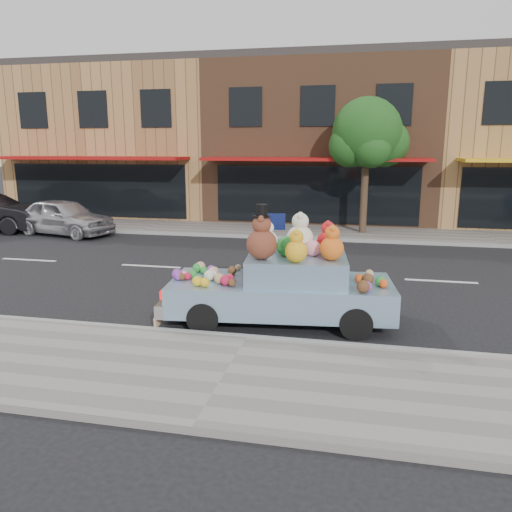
# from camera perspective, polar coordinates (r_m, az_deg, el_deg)

# --- Properties ---
(ground) EXTENTS (120.00, 120.00, 0.00)m
(ground) POSITION_cam_1_polar(r_m,az_deg,el_deg) (13.72, 3.63, -2.00)
(ground) COLOR black
(ground) RESTS_ON ground
(near_sidewalk) EXTENTS (60.00, 3.00, 0.12)m
(near_sidewalk) POSITION_cam_1_polar(r_m,az_deg,el_deg) (7.68, -3.57, -13.55)
(near_sidewalk) COLOR gray
(near_sidewalk) RESTS_ON ground
(far_sidewalk) EXTENTS (60.00, 3.00, 0.12)m
(far_sidewalk) POSITION_cam_1_polar(r_m,az_deg,el_deg) (20.02, 6.31, 2.75)
(far_sidewalk) COLOR gray
(far_sidewalk) RESTS_ON ground
(near_kerb) EXTENTS (60.00, 0.12, 0.13)m
(near_kerb) POSITION_cam_1_polar(r_m,az_deg,el_deg) (9.01, -1.02, -9.43)
(near_kerb) COLOR gray
(near_kerb) RESTS_ON ground
(far_kerb) EXTENTS (60.00, 0.12, 0.13)m
(far_kerb) POSITION_cam_1_polar(r_m,az_deg,el_deg) (18.55, 5.86, 2.00)
(far_kerb) COLOR gray
(far_kerb) RESTS_ON ground
(storefront_left) EXTENTS (10.00, 9.80, 7.30)m
(storefront_left) POSITION_cam_1_polar(r_m,az_deg,el_deg) (27.78, -13.80, 12.61)
(storefront_left) COLOR #AA7B47
(storefront_left) RESTS_ON ground
(storefront_mid) EXTENTS (10.00, 9.80, 7.30)m
(storefront_mid) POSITION_cam_1_polar(r_m,az_deg,el_deg) (25.19, 7.77, 12.89)
(storefront_mid) COLOR brown
(storefront_mid) RESTS_ON ground
(street_tree) EXTENTS (3.00, 2.70, 5.22)m
(street_tree) POSITION_cam_1_polar(r_m,az_deg,el_deg) (19.70, 12.62, 12.99)
(street_tree) COLOR #38281C
(street_tree) RESTS_ON ground
(car_silver) EXTENTS (4.45, 2.60, 1.42)m
(car_silver) POSITION_cam_1_polar(r_m,az_deg,el_deg) (20.88, -21.12, 4.19)
(car_silver) COLOR #B6B6BB
(car_silver) RESTS_ON ground
(art_car) EXTENTS (4.64, 2.19, 2.38)m
(art_car) POSITION_cam_1_polar(r_m,az_deg,el_deg) (9.79, 3.06, -3.11)
(art_car) COLOR black
(art_car) RESTS_ON ground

